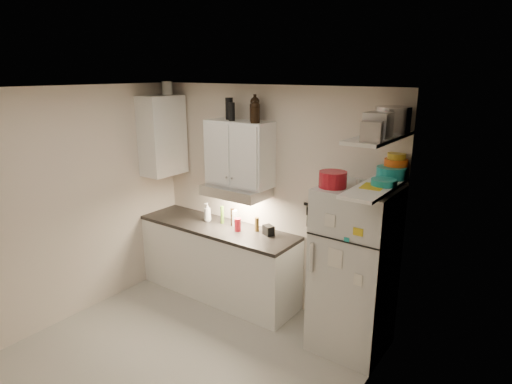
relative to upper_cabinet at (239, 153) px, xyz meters
The scene contains 36 objects.
floor 2.29m from the upper_cabinet, 77.33° to the right, with size 3.20×3.00×0.02m, color #B3B0A5.
ceiling 1.58m from the upper_cabinet, 77.33° to the right, with size 3.20×3.00×0.02m, color silver.
back_wall 0.63m from the upper_cabinet, 30.26° to the left, with size 3.20×0.02×2.60m, color beige.
left_wall 1.94m from the upper_cabinet, 134.46° to the right, with size 0.02×3.00×2.60m, color beige.
right_wall 2.39m from the upper_cabinet, 34.95° to the right, with size 0.02×3.00×2.60m, color beige.
base_cabinet 1.41m from the upper_cabinet, 151.63° to the right, with size 2.10×0.60×0.88m, color white.
countertop 0.97m from the upper_cabinet, 151.63° to the right, with size 2.10×0.62×0.04m, color black.
upper_cabinet is the anchor object (origin of this frame).
side_cabinet 1.15m from the upper_cabinet, behind, with size 0.33×0.55×1.00m, color white.
range_hood 0.44m from the upper_cabinet, 90.00° to the right, with size 0.76×0.46×0.12m, color silver.
fridge 1.84m from the upper_cabinet, ahead, with size 0.70×0.68×1.70m, color silver.
shelf_hi 1.82m from the upper_cabinet, 10.05° to the right, with size 0.30×0.95×0.03m, color white.
shelf_lo 1.78m from the upper_cabinet, 10.05° to the right, with size 0.30×0.95×0.03m, color white.
knife_strip 1.13m from the upper_cabinet, ahead, with size 0.42×0.02×0.03m, color black.
dutch_oven 1.38m from the upper_cabinet, 13.21° to the right, with size 0.26×0.26×0.15m, color #A3131F.
book_stack 1.78m from the upper_cabinet, 11.40° to the right, with size 0.19×0.23×0.08m, color gold.
spice_jar 1.56m from the upper_cabinet, ahead, with size 0.05×0.05×0.09m, color silver.
stock_pot 1.83m from the upper_cabinet, ahead, with size 0.32×0.32×0.23m, color silver.
tin_a 1.87m from the upper_cabinet, 12.87° to the right, with size 0.20×0.18×0.20m, color #AAAAAD.
tin_b 1.98m from the upper_cabinet, 19.91° to the right, with size 0.16×0.16×0.16m, color #AAAAAD.
bowl_teal 1.76m from the upper_cabinet, ahead, with size 0.27×0.27×0.11m, color teal.
bowl_orange 1.78m from the upper_cabinet, ahead, with size 0.22×0.22×0.07m, color orange.
bowl_yellow 1.79m from the upper_cabinet, ahead, with size 0.17×0.17×0.05m, color #B99420.
plates 1.82m from the upper_cabinet, ahead, with size 0.22×0.22×0.06m, color teal.
growler_a 0.55m from the upper_cabinet, 18.54° to the left, with size 0.12×0.12×0.28m, color black, non-canonical shape.
growler_b 0.58m from the upper_cabinet, 15.66° to the right, with size 0.10×0.10×0.24m, color black, non-canonical shape.
thermos_a 0.48m from the upper_cabinet, 134.40° to the right, with size 0.07×0.07×0.20m, color black.
thermos_b 0.52m from the upper_cabinet, behind, with size 0.09×0.09×0.25m, color black.
side_jar 1.33m from the upper_cabinet, behind, with size 0.13×0.13×0.17m, color silver.
soap_bottle 0.90m from the upper_cabinet, behind, with size 0.10×0.10×0.26m, color white.
pepper_mill 0.86m from the upper_cabinet, ahead, with size 0.05×0.05×0.17m, color brown.
oil_bottle 0.83m from the upper_cabinet, behind, with size 0.04×0.04×0.22m, color #49731C.
vinegar_bottle 0.80m from the upper_cabinet, 169.08° to the right, with size 0.05×0.05×0.22m, color black.
clear_bottle 0.81m from the upper_cabinet, behind, with size 0.07×0.07×0.20m, color silver.
red_jar 0.84m from the upper_cabinet, 63.52° to the right, with size 0.08×0.08×0.16m, color #A3131F.
caddy 0.95m from the upper_cabinet, ahead, with size 0.13×0.09×0.11m, color black.
Camera 1 is at (2.70, -2.51, 2.74)m, focal length 30.00 mm.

